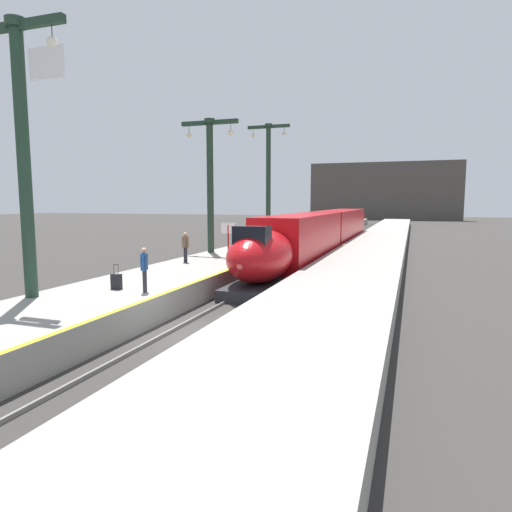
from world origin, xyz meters
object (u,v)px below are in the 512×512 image
(passenger_mid_platform, at_px, (241,237))
(passenger_near_edge, at_px, (144,266))
(highspeed_train_main, at_px, (321,233))
(station_column_far, at_px, (268,171))
(station_column_mid, at_px, (210,173))
(departure_info_board, at_px, (228,233))
(passenger_far_waiting, at_px, (185,245))
(station_column_near, at_px, (23,131))
(rolling_suitcase, at_px, (116,282))

(passenger_mid_platform, bearing_deg, passenger_near_edge, -83.19)
(highspeed_train_main, distance_m, passenger_mid_platform, 8.11)
(station_column_far, bearing_deg, station_column_mid, -90.00)
(departure_info_board, bearing_deg, passenger_far_waiting, -120.12)
(highspeed_train_main, relative_size, station_column_near, 3.94)
(station_column_mid, relative_size, passenger_near_edge, 5.20)
(station_column_mid, height_order, rolling_suitcase, station_column_mid)
(passenger_near_edge, bearing_deg, departure_info_board, 95.45)
(station_column_far, bearing_deg, passenger_mid_platform, -81.97)
(station_column_near, distance_m, passenger_far_waiting, 11.20)
(station_column_mid, height_order, passenger_far_waiting, station_column_mid)
(rolling_suitcase, relative_size, departure_info_board, 0.46)
(station_column_mid, distance_m, departure_info_board, 5.12)
(station_column_near, height_order, passenger_far_waiting, station_column_near)
(passenger_mid_platform, distance_m, departure_info_board, 4.05)
(station_column_mid, height_order, passenger_mid_platform, station_column_mid)
(passenger_mid_platform, relative_size, rolling_suitcase, 1.72)
(station_column_mid, relative_size, station_column_far, 0.84)
(highspeed_train_main, xyz_separation_m, station_column_far, (-5.90, 4.46, 5.32))
(station_column_near, relative_size, station_column_mid, 1.08)
(highspeed_train_main, bearing_deg, departure_info_board, -108.27)
(station_column_mid, xyz_separation_m, departure_info_board, (2.32, -2.52, -3.80))
(station_column_far, xyz_separation_m, departure_info_board, (2.32, -15.29, -4.70))
(station_column_mid, distance_m, passenger_far_waiting, 6.76)
(rolling_suitcase, bearing_deg, station_column_near, -131.11)
(station_column_far, xyz_separation_m, passenger_far_waiting, (0.81, -17.90, -5.21))
(passenger_mid_platform, relative_size, passenger_far_waiting, 1.00)
(station_column_mid, bearing_deg, rolling_suitcase, -81.35)
(station_column_mid, distance_m, station_column_far, 12.80)
(station_column_far, bearing_deg, rolling_suitcase, -85.61)
(station_column_mid, bearing_deg, station_column_far, 90.00)
(departure_info_board, bearing_deg, station_column_far, 98.65)
(station_column_mid, relative_size, passenger_mid_platform, 5.20)
(station_column_far, relative_size, departure_info_board, 4.94)
(station_column_near, bearing_deg, rolling_suitcase, 48.89)
(passenger_near_edge, xyz_separation_m, passenger_far_waiting, (-2.53, 8.00, 0.00))
(station_column_mid, bearing_deg, station_column_near, -89.79)
(station_column_mid, height_order, departure_info_board, station_column_mid)
(station_column_far, height_order, rolling_suitcase, station_column_far)
(station_column_near, height_order, passenger_mid_platform, station_column_near)
(highspeed_train_main, height_order, station_column_mid, station_column_mid)
(station_column_mid, distance_m, rolling_suitcase, 14.09)
(rolling_suitcase, bearing_deg, passenger_mid_platform, 91.52)
(highspeed_train_main, distance_m, station_column_mid, 11.11)
(departure_info_board, bearing_deg, station_column_near, -100.12)
(passenger_far_waiting, xyz_separation_m, rolling_suitcase, (1.18, -7.89, -0.69))
(highspeed_train_main, height_order, passenger_mid_platform, highspeed_train_main)
(passenger_mid_platform, height_order, rolling_suitcase, passenger_mid_platform)
(highspeed_train_main, height_order, passenger_far_waiting, highspeed_train_main)
(highspeed_train_main, bearing_deg, passenger_mid_platform, -122.03)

